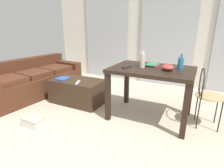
{
  "coord_description": "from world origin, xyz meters",
  "views": [
    {
      "loc": [
        0.8,
        -1.15,
        1.38
      ],
      "look_at": [
        -0.51,
        1.45,
        0.43
      ],
      "focal_mm": 29.06,
      "sensor_mm": 36.0,
      "label": 1
    }
  ],
  "objects_px": {
    "craft_table": "(152,76)",
    "bottle_far": "(181,64)",
    "coffee_table": "(78,91)",
    "book_stack": "(152,65)",
    "bowl": "(168,67)",
    "shoebox": "(33,122)",
    "tv_remote_primary": "(78,82)",
    "magazine": "(63,79)",
    "bottle_near": "(143,60)",
    "wire_chair": "(206,91)",
    "tv_remote_on_table": "(127,67)",
    "couch": "(32,81)"
  },
  "relations": [
    {
      "from": "couch",
      "to": "magazine",
      "type": "distance_m",
      "value": 0.85
    },
    {
      "from": "craft_table",
      "to": "tv_remote_on_table",
      "type": "relative_size",
      "value": 7.44
    },
    {
      "from": "craft_table",
      "to": "tv_remote_primary",
      "type": "height_order",
      "value": "craft_table"
    },
    {
      "from": "tv_remote_on_table",
      "to": "tv_remote_primary",
      "type": "bearing_deg",
      "value": -150.39
    },
    {
      "from": "bottle_near",
      "to": "bottle_far",
      "type": "distance_m",
      "value": 0.52
    },
    {
      "from": "wire_chair",
      "to": "book_stack",
      "type": "relative_size",
      "value": 2.96
    },
    {
      "from": "coffee_table",
      "to": "book_stack",
      "type": "xyz_separation_m",
      "value": [
        1.3,
        0.21,
        0.58
      ]
    },
    {
      "from": "book_stack",
      "to": "magazine",
      "type": "height_order",
      "value": "book_stack"
    },
    {
      "from": "bowl",
      "to": "magazine",
      "type": "relative_size",
      "value": 0.77
    },
    {
      "from": "bottle_near",
      "to": "bowl",
      "type": "bearing_deg",
      "value": -1.69
    },
    {
      "from": "couch",
      "to": "bowl",
      "type": "xyz_separation_m",
      "value": [
        2.66,
        0.07,
        0.54
      ]
    },
    {
      "from": "tv_remote_primary",
      "to": "shoebox",
      "type": "relative_size",
      "value": 0.63
    },
    {
      "from": "tv_remote_on_table",
      "to": "magazine",
      "type": "distance_m",
      "value": 1.31
    },
    {
      "from": "bowl",
      "to": "tv_remote_on_table",
      "type": "height_order",
      "value": "bowl"
    },
    {
      "from": "couch",
      "to": "book_stack",
      "type": "relative_size",
      "value": 7.4
    },
    {
      "from": "bottle_far",
      "to": "bowl",
      "type": "xyz_separation_m",
      "value": [
        -0.15,
        -0.12,
        -0.05
      ]
    },
    {
      "from": "tv_remote_primary",
      "to": "magazine",
      "type": "relative_size",
      "value": 0.84
    },
    {
      "from": "couch",
      "to": "tv_remote_on_table",
      "type": "relative_size",
      "value": 13.21
    },
    {
      "from": "bottle_far",
      "to": "book_stack",
      "type": "height_order",
      "value": "bottle_far"
    },
    {
      "from": "tv_remote_primary",
      "to": "magazine",
      "type": "xyz_separation_m",
      "value": [
        -0.39,
        0.06,
        0.0
      ]
    },
    {
      "from": "craft_table",
      "to": "shoebox",
      "type": "bearing_deg",
      "value": -144.1
    },
    {
      "from": "shoebox",
      "to": "coffee_table",
      "type": "bearing_deg",
      "value": 86.78
    },
    {
      "from": "coffee_table",
      "to": "craft_table",
      "type": "distance_m",
      "value": 1.42
    },
    {
      "from": "tv_remote_on_table",
      "to": "magazine",
      "type": "xyz_separation_m",
      "value": [
        -1.26,
        0.03,
        -0.35
      ]
    },
    {
      "from": "tv_remote_primary",
      "to": "shoebox",
      "type": "xyz_separation_m",
      "value": [
        -0.19,
        -0.83,
        -0.38
      ]
    },
    {
      "from": "bottle_near",
      "to": "tv_remote_on_table",
      "type": "relative_size",
      "value": 1.55
    },
    {
      "from": "couch",
      "to": "coffee_table",
      "type": "bearing_deg",
      "value": 4.03
    },
    {
      "from": "coffee_table",
      "to": "tv_remote_on_table",
      "type": "relative_size",
      "value": 6.05
    },
    {
      "from": "bottle_far",
      "to": "couch",
      "type": "bearing_deg",
      "value": -176.22
    },
    {
      "from": "tv_remote_primary",
      "to": "craft_table",
      "type": "bearing_deg",
      "value": -12.69
    },
    {
      "from": "wire_chair",
      "to": "bottle_far",
      "type": "xyz_separation_m",
      "value": [
        -0.36,
        -0.03,
        0.35
      ]
    },
    {
      "from": "couch",
      "to": "shoebox",
      "type": "relative_size",
      "value": 6.89
    },
    {
      "from": "book_stack",
      "to": "craft_table",
      "type": "bearing_deg",
      "value": -76.32
    },
    {
      "from": "craft_table",
      "to": "wire_chair",
      "type": "bearing_deg",
      "value": 7.57
    },
    {
      "from": "book_stack",
      "to": "shoebox",
      "type": "xyz_separation_m",
      "value": [
        -1.36,
        -1.19,
        -0.74
      ]
    },
    {
      "from": "bottle_near",
      "to": "coffee_table",
      "type": "bearing_deg",
      "value": 179.97
    },
    {
      "from": "tv_remote_primary",
      "to": "bottle_far",
      "type": "bearing_deg",
      "value": -12.17
    },
    {
      "from": "craft_table",
      "to": "bottle_near",
      "type": "xyz_separation_m",
      "value": [
        -0.14,
        -0.04,
        0.22
      ]
    },
    {
      "from": "coffee_table",
      "to": "book_stack",
      "type": "distance_m",
      "value": 1.44
    },
    {
      "from": "bottle_far",
      "to": "tv_remote_on_table",
      "type": "distance_m",
      "value": 0.75
    },
    {
      "from": "craft_table",
      "to": "shoebox",
      "type": "xyz_separation_m",
      "value": [
        -1.4,
        -1.02,
        -0.61
      ]
    },
    {
      "from": "bowl",
      "to": "shoebox",
      "type": "xyz_separation_m",
      "value": [
        -1.63,
        -0.97,
        -0.76
      ]
    },
    {
      "from": "coffee_table",
      "to": "couch",
      "type": "bearing_deg",
      "value": -175.97
    },
    {
      "from": "craft_table",
      "to": "bottle_far",
      "type": "height_order",
      "value": "bottle_far"
    },
    {
      "from": "wire_chair",
      "to": "magazine",
      "type": "height_order",
      "value": "wire_chair"
    },
    {
      "from": "craft_table",
      "to": "magazine",
      "type": "distance_m",
      "value": 1.62
    },
    {
      "from": "coffee_table",
      "to": "magazine",
      "type": "bearing_deg",
      "value": -161.09
    },
    {
      "from": "coffee_table",
      "to": "bowl",
      "type": "distance_m",
      "value": 1.69
    },
    {
      "from": "tv_remote_on_table",
      "to": "magazine",
      "type": "height_order",
      "value": "tv_remote_on_table"
    },
    {
      "from": "wire_chair",
      "to": "tv_remote_primary",
      "type": "distance_m",
      "value": 1.97
    }
  ]
}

